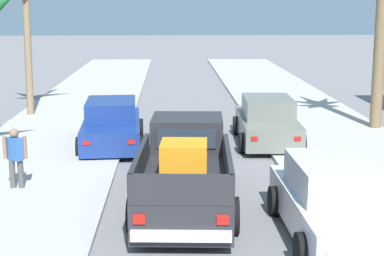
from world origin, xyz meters
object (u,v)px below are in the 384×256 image
car_left_near (333,202)px  pedestrian (15,156)px  pickup_truck (186,172)px  car_right_mid (267,122)px  car_right_near (112,125)px

car_left_near → pedestrian: 7.55m
pickup_truck → car_right_mid: pickup_truck is taller
car_left_near → car_right_near: size_ratio=0.99×
pickup_truck → car_right_near: 6.09m
pickup_truck → pedestrian: 4.24m
car_right_near → car_right_mid: bearing=3.5°
car_right_mid → pedestrian: (-6.91, -4.83, 0.20)m
pickup_truck → car_right_near: pickup_truck is taller
pickup_truck → car_right_mid: bearing=64.7°
car_right_near → pedestrian: pedestrian is taller
pickup_truck → car_left_near: pickup_truck is taller
car_right_near → pedestrian: size_ratio=2.73×
pedestrian → car_right_near: bearing=67.5°
car_right_mid → pedestrian: size_ratio=2.71×
pickup_truck → car_left_near: 3.40m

